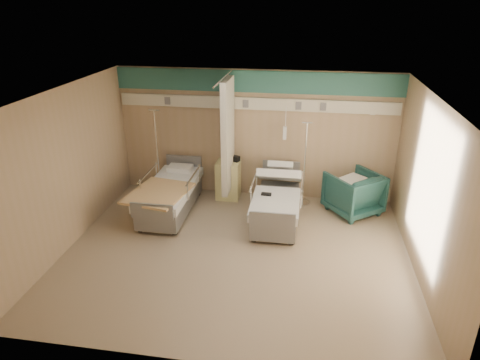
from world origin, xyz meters
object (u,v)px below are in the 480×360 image
object	(u,v)px
bed_left	(171,199)
visitor_armchair	(354,193)
bed_right	(277,206)
bedside_cabinet	(228,180)
iv_stand_left	(159,179)
iv_stand_right	(303,188)

from	to	relation	value
bed_left	visitor_armchair	xyz separation A→B (m)	(3.73, 0.60, 0.13)
bed_right	bedside_cabinet	size ratio (longest dim) A/B	2.54
visitor_armchair	iv_stand_left	bearing A→B (deg)	-38.88
bed_right	iv_stand_right	world-z (taller)	iv_stand_right
bed_left	iv_stand_left	size ratio (longest dim) A/B	1.08
visitor_armchair	iv_stand_left	xyz separation A→B (m)	(-4.21, 0.12, -0.03)
visitor_armchair	bed_right	bearing A→B (deg)	-15.89
iv_stand_left	bed_right	bearing A→B (deg)	-15.02
bed_left	iv_stand_left	distance (m)	0.87
bedside_cabinet	visitor_armchair	xyz separation A→B (m)	(2.68, -0.30, 0.02)
bed_right	iv_stand_left	size ratio (longest dim) A/B	1.08
bed_right	iv_stand_right	xyz separation A→B (m)	(0.50, 0.86, 0.06)
visitor_armchair	iv_stand_right	size ratio (longest dim) A/B	0.53
bed_right	iv_stand_right	bearing A→B (deg)	59.84
visitor_armchair	iv_stand_left	size ratio (longest dim) A/B	0.49
visitor_armchair	iv_stand_right	world-z (taller)	iv_stand_right
iv_stand_right	iv_stand_left	xyz separation A→B (m)	(-3.18, -0.14, 0.03)
bed_right	iv_stand_right	distance (m)	1.00
bedside_cabinet	iv_stand_right	distance (m)	1.65
bed_left	iv_stand_right	distance (m)	2.83
bed_right	iv_stand_right	size ratio (longest dim) A/B	1.18
visitor_armchair	bedside_cabinet	bearing A→B (deg)	-43.64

